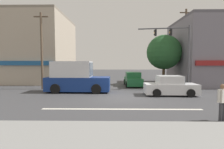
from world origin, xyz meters
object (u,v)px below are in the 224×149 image
Objects in this scene: utility_pole_near_left at (42,50)px; box_truck_parked_curbside at (76,78)px; traffic_light_mast at (178,47)px; sedan_crossing_rightbound at (170,86)px; sedan_crossing_leftbound at (133,80)px; street_tree at (164,52)px; pedestrian_foreground_with_bag at (223,100)px; utility_pole_far_right at (185,46)px.

utility_pole_near_left is 4.89m from box_truck_parked_curbside.
traffic_light_mast is 4.85m from sedan_crossing_rightbound.
utility_pole_near_left is 1.81× the size of sedan_crossing_leftbound.
pedestrian_foreground_with_bag is (-1.16, -13.47, -2.94)m from street_tree.
traffic_light_mast reaches higher than box_truck_parked_curbside.
box_truck_parked_curbside is at bearing -149.20° from street_tree.
sedan_crossing_leftbound is (-2.37, 5.94, 0.00)m from sedan_crossing_rightbound.
utility_pole_near_left reaches higher than pedestrian_foreground_with_bag.
street_tree reaches higher than box_truck_parked_curbside.
utility_pole_far_right reaches higher than pedestrian_foreground_with_bag.
utility_pole_far_right is 12.88m from box_truck_parked_curbside.
sedan_crossing_leftbound is at bearing 38.62° from box_truck_parked_curbside.
utility_pole_far_right is 13.51m from pedestrian_foreground_with_bag.
sedan_crossing_leftbound is at bearing 111.77° from sedan_crossing_rightbound.
sedan_crossing_rightbound is at bearing -118.79° from traffic_light_mast.
pedestrian_foreground_with_bag is (0.27, -6.39, 0.24)m from sedan_crossing_rightbound.
street_tree is at bearing 30.80° from box_truck_parked_curbside.
traffic_light_mast is 9.99m from pedestrian_foreground_with_bag.
sedan_crossing_leftbound is at bearing -177.40° from utility_pole_far_right.
street_tree is 4.12m from traffic_light_mast.
sedan_crossing_leftbound is (-5.98, -0.27, -3.79)m from utility_pole_far_right.
utility_pole_far_right is 1.40× the size of traffic_light_mast.
pedestrian_foreground_with_bag reaches higher than sedan_crossing_rightbound.
utility_pole_near_left is 1.21× the size of traffic_light_mast.
sedan_crossing_rightbound is at bearing -101.38° from street_tree.
utility_pole_far_right is at bearing -21.66° from street_tree.
sedan_crossing_leftbound is at bearing 16.40° from utility_pole_near_left.
street_tree is 0.96× the size of traffic_light_mast.
street_tree is at bearing 78.62° from sedan_crossing_rightbound.
box_truck_parked_curbside reaches higher than sedan_crossing_leftbound.
pedestrian_foreground_with_bag is (-1.37, -9.36, -3.22)m from traffic_light_mast.
pedestrian_foreground_with_bag is at bearing -104.84° from utility_pole_far_right.
sedan_crossing_leftbound is (9.30, 2.74, -3.19)m from utility_pole_near_left.
pedestrian_foreground_with_bag is (11.94, -9.60, -2.95)m from utility_pole_near_left.
utility_pole_far_right is 7.08m from sedan_crossing_leftbound.
traffic_light_mast is at bearing -1.01° from utility_pole_near_left.
box_truck_parked_curbside is (-9.36, -5.58, -2.64)m from street_tree.
sedan_crossing_rightbound is (-1.43, -7.08, -3.18)m from street_tree.
utility_pole_near_left is 4.50× the size of pedestrian_foreground_with_bag.
pedestrian_foreground_with_bag is at bearing -43.92° from box_truck_parked_curbside.
street_tree is at bearing 92.89° from traffic_light_mast.
street_tree is 5.09m from sedan_crossing_leftbound.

